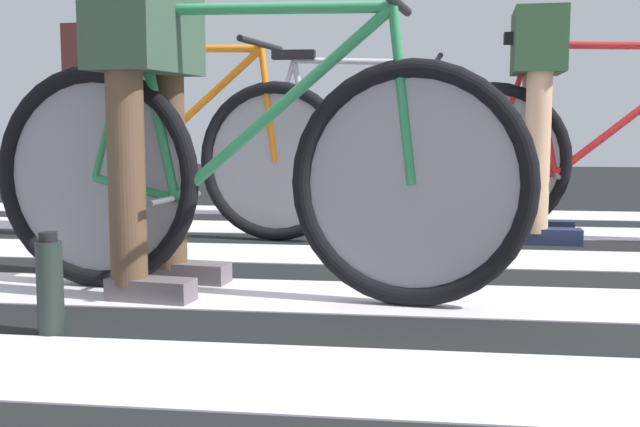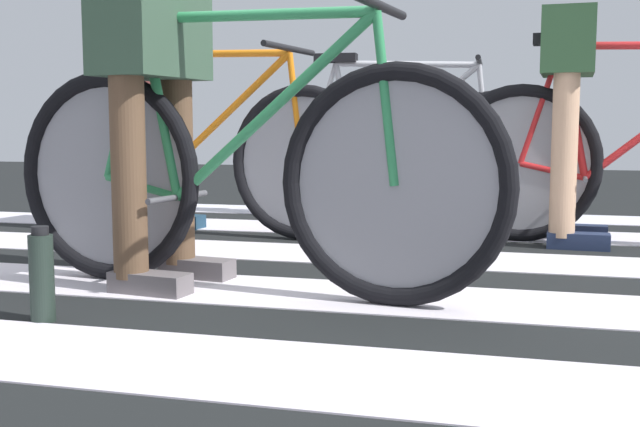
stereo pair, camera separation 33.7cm
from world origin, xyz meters
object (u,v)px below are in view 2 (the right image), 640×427
at_px(bicycle_1_of_4, 238,172).
at_px(water_bottle, 42,276).
at_px(cyclist_1_of_4, 154,97).
at_px(cyclist_2_of_4, 150,105).
at_px(bicycle_4_of_4, 395,151).
at_px(cyclist_3_of_4, 568,94).
at_px(bicycle_2_of_4, 205,155).

height_order(bicycle_1_of_4, water_bottle, bicycle_1_of_4).
xyz_separation_m(bicycle_1_of_4, cyclist_1_of_4, (-0.31, 0.04, 0.24)).
bearing_deg(cyclist_1_of_4, water_bottle, -90.59).
xyz_separation_m(cyclist_2_of_4, bicycle_4_of_4, (1.09, 0.83, -0.25)).
bearing_deg(cyclist_3_of_4, water_bottle, -125.09).
height_order(cyclist_1_of_4, bicycle_4_of_4, cyclist_1_of_4).
relative_size(bicycle_4_of_4, water_bottle, 6.61).
bearing_deg(bicycle_4_of_4, cyclist_3_of_4, -42.27).
bearing_deg(bicycle_4_of_4, cyclist_1_of_4, -105.01).
distance_m(cyclist_2_of_4, water_bottle, 1.90).
bearing_deg(cyclist_2_of_4, bicycle_4_of_4, 45.40).
relative_size(cyclist_1_of_4, cyclist_2_of_4, 0.99).
bearing_deg(bicycle_2_of_4, cyclist_3_of_4, 12.47).
relative_size(bicycle_1_of_4, cyclist_1_of_4, 1.79).
distance_m(cyclist_1_of_4, bicycle_4_of_4, 2.11).
bearing_deg(cyclist_2_of_4, bicycle_1_of_4, -45.02).
bearing_deg(bicycle_1_of_4, cyclist_2_of_4, 134.58).
xyz_separation_m(bicycle_2_of_4, bicycle_4_of_4, (0.79, 0.88, 0.00)).
relative_size(cyclist_2_of_4, cyclist_3_of_4, 0.95).
xyz_separation_m(cyclist_3_of_4, water_bottle, (-1.43, -1.82, -0.54)).
bearing_deg(bicycle_4_of_4, bicycle_1_of_4, -96.49).
bearing_deg(cyclist_2_of_4, cyclist_1_of_4, -54.37).
relative_size(cyclist_1_of_4, bicycle_4_of_4, 0.56).
xyz_separation_m(bicycle_2_of_4, cyclist_2_of_4, (-0.31, 0.04, 0.25)).
bearing_deg(bicycle_2_of_4, water_bottle, -73.73).
height_order(cyclist_3_of_4, water_bottle, cyclist_3_of_4).
relative_size(bicycle_1_of_4, bicycle_4_of_4, 0.99).
bearing_deg(bicycle_2_of_4, cyclist_2_of_4, -180.00).
height_order(bicycle_4_of_4, water_bottle, bicycle_4_of_4).
bearing_deg(cyclist_2_of_4, water_bottle, -64.33).
xyz_separation_m(bicycle_1_of_4, water_bottle, (-0.39, -0.49, -0.26)).
bearing_deg(cyclist_1_of_4, bicycle_4_of_4, 84.89).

